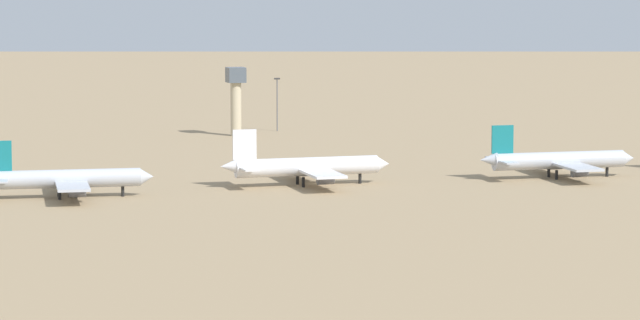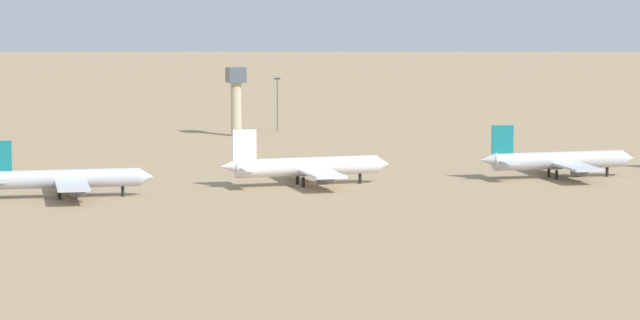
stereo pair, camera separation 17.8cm
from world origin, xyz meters
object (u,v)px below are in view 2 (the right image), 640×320
at_px(parked_jet_white_3, 305,167).
at_px(control_tower, 236,95).
at_px(parked_jet_teal_2, 64,179).
at_px(light_pole_mid, 277,100).
at_px(parked_jet_teal_4, 557,160).

height_order(parked_jet_white_3, control_tower, control_tower).
relative_size(parked_jet_teal_2, light_pole_mid, 2.35).
height_order(parked_jet_teal_2, control_tower, control_tower).
bearing_deg(light_pole_mid, control_tower, -145.80).
distance_m(parked_jet_teal_2, control_tower, 137.88).
relative_size(parked_jet_white_3, parked_jet_teal_4, 1.03).
distance_m(parked_jet_teal_4, control_tower, 129.06).
xyz_separation_m(parked_jet_teal_4, control_tower, (-47.25, 119.83, 8.06)).
height_order(parked_jet_teal_2, light_pole_mid, light_pole_mid).
height_order(parked_jet_white_3, light_pole_mid, light_pole_mid).
relative_size(parked_jet_teal_4, light_pole_mid, 2.39).
relative_size(parked_jet_white_3, control_tower, 1.96).
bearing_deg(parked_jet_white_3, parked_jet_teal_4, -3.44).
bearing_deg(parked_jet_white_3, control_tower, 84.48).
bearing_deg(control_tower, parked_jet_teal_2, -119.93).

